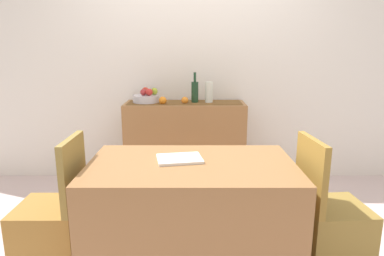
% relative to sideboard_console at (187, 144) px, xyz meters
% --- Properties ---
extents(ground_plane, '(6.40, 6.40, 0.02)m').
position_rel_sideboard_console_xyz_m(ground_plane, '(0.11, -0.92, -0.45)').
color(ground_plane, beige).
rests_on(ground_plane, ground).
extents(room_wall_rear, '(6.40, 0.06, 2.70)m').
position_rel_sideboard_console_xyz_m(room_wall_rear, '(0.11, 0.26, 0.91)').
color(room_wall_rear, white).
rests_on(room_wall_rear, ground).
extents(sideboard_console, '(1.23, 0.42, 0.89)m').
position_rel_sideboard_console_xyz_m(sideboard_console, '(0.00, 0.00, 0.00)').
color(sideboard_console, '#96673D').
rests_on(sideboard_console, ground).
extents(table_runner, '(1.16, 0.32, 0.01)m').
position_rel_sideboard_console_xyz_m(table_runner, '(0.00, 0.00, 0.45)').
color(table_runner, brown).
rests_on(table_runner, sideboard_console).
extents(fruit_bowl, '(0.27, 0.27, 0.07)m').
position_rel_sideboard_console_xyz_m(fruit_bowl, '(-0.40, 0.00, 0.49)').
color(fruit_bowl, silver).
rests_on(fruit_bowl, table_runner).
extents(apple_upper, '(0.07, 0.07, 0.07)m').
position_rel_sideboard_console_xyz_m(apple_upper, '(-0.36, -0.04, 0.56)').
color(apple_upper, red).
rests_on(apple_upper, fruit_bowl).
extents(apple_left, '(0.07, 0.07, 0.07)m').
position_rel_sideboard_console_xyz_m(apple_left, '(-0.42, -0.02, 0.56)').
color(apple_left, '#A52D2E').
rests_on(apple_left, fruit_bowl).
extents(apple_right, '(0.07, 0.07, 0.07)m').
position_rel_sideboard_console_xyz_m(apple_right, '(-0.41, 0.07, 0.56)').
color(apple_right, '#B02E20').
rests_on(apple_right, fruit_bowl).
extents(apple_center, '(0.07, 0.07, 0.07)m').
position_rel_sideboard_console_xyz_m(apple_center, '(-0.32, 0.03, 0.56)').
color(apple_center, '#93A82C').
rests_on(apple_center, fruit_bowl).
extents(wine_bottle, '(0.07, 0.07, 0.31)m').
position_rel_sideboard_console_xyz_m(wine_bottle, '(0.10, 0.00, 0.56)').
color(wine_bottle, '#1C3C24').
rests_on(wine_bottle, sideboard_console).
extents(ceramic_vase, '(0.08, 0.08, 0.22)m').
position_rel_sideboard_console_xyz_m(ceramic_vase, '(0.25, 0.00, 0.55)').
color(ceramic_vase, silver).
rests_on(ceramic_vase, sideboard_console).
extents(orange_loose_mid, '(0.08, 0.08, 0.08)m').
position_rel_sideboard_console_xyz_m(orange_loose_mid, '(-0.22, -0.10, 0.48)').
color(orange_loose_mid, orange).
rests_on(orange_loose_mid, sideboard_console).
extents(orange_loose_near_bowl, '(0.07, 0.07, 0.07)m').
position_rel_sideboard_console_xyz_m(orange_loose_near_bowl, '(0.00, -0.06, 0.48)').
color(orange_loose_near_bowl, orange).
rests_on(orange_loose_near_bowl, sideboard_console).
extents(dining_table, '(1.29, 0.78, 0.74)m').
position_rel_sideboard_console_xyz_m(dining_table, '(0.07, -1.46, -0.07)').
color(dining_table, olive).
rests_on(dining_table, ground).
extents(open_book, '(0.31, 0.26, 0.02)m').
position_rel_sideboard_console_xyz_m(open_book, '(-0.01, -1.41, 0.31)').
color(open_book, white).
rests_on(open_book, dining_table).
extents(chair_near_window, '(0.40, 0.40, 0.90)m').
position_rel_sideboard_console_xyz_m(chair_near_window, '(-0.84, -1.46, -0.18)').
color(chair_near_window, olive).
rests_on(chair_near_window, ground).
extents(chair_by_corner, '(0.43, 0.43, 0.90)m').
position_rel_sideboard_console_xyz_m(chair_by_corner, '(0.98, -1.46, -0.18)').
color(chair_by_corner, olive).
rests_on(chair_by_corner, ground).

